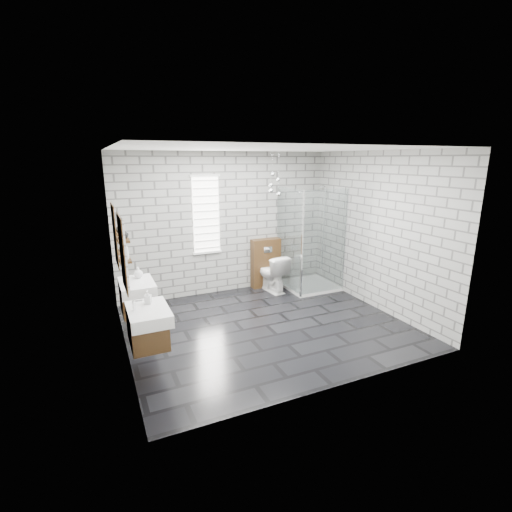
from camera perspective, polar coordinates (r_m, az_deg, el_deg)
floor at (r=5.99m, az=1.63°, el=-10.71°), size 4.20×3.60×0.02m
ceiling at (r=5.41m, az=1.84°, el=16.29°), size 4.20×3.60×0.02m
wall_back at (r=7.18m, az=-4.63°, el=4.97°), size 4.20×0.02×2.70m
wall_front at (r=4.05m, az=13.02°, el=-3.09°), size 4.20×0.02×2.70m
wall_left at (r=5.02m, az=-20.50°, el=-0.22°), size 0.02×3.60×2.70m
wall_right at (r=6.72m, az=18.15°, el=3.61°), size 0.02×3.60×2.70m
vanity_left at (r=4.63m, az=-16.72°, el=-8.88°), size 0.47×0.70×1.57m
vanity_right at (r=5.64m, az=-18.26°, el=-4.73°), size 0.47×0.70×1.57m
shelf_lower at (r=4.98m, az=-19.51°, el=-0.59°), size 0.14×0.30×0.03m
shelf_upper at (r=4.92m, az=-19.77°, el=2.33°), size 0.14×0.30×0.03m
window at (r=7.00m, az=-7.68°, el=6.29°), size 0.56×0.05×1.48m
cistern_panel at (r=7.57m, az=1.49°, el=-1.07°), size 0.60×0.20×1.00m
flush_plate at (r=7.41m, az=1.86°, el=0.96°), size 0.18×0.01×0.12m
shower_enclosure at (r=7.47m, az=8.08°, el=-1.42°), size 1.00×1.00×2.03m
pendant_cluster at (r=7.00m, az=2.82°, el=10.98°), size 0.30×0.22×0.82m
toilet at (r=7.36m, az=2.49°, el=-2.62°), size 0.50×0.77×0.74m
soap_bottle_a at (r=4.72m, az=-16.30°, el=-6.11°), size 0.10×0.10×0.17m
soap_bottle_b at (r=5.76m, az=-17.67°, el=-2.42°), size 0.17×0.17×0.17m
soap_bottle_c at (r=4.92m, az=-19.48°, el=0.75°), size 0.11×0.11×0.22m
vase at (r=4.92m, az=-19.74°, el=3.28°), size 0.15×0.15×0.13m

